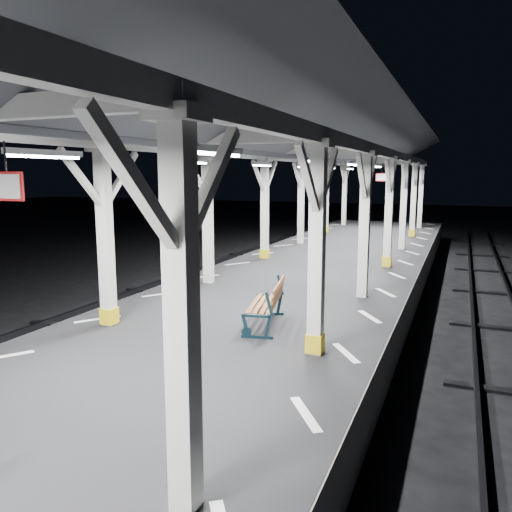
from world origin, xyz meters
The scene contains 6 objects.
ground centered at (0.00, 0.00, 0.00)m, with size 120.00×120.00×0.00m, color black.
platform centered at (0.00, 0.00, 0.50)m, with size 6.00×50.00×1.00m, color black.
hazard_stripes_left centered at (-2.45, 0.00, 1.00)m, with size 1.00×48.00×0.01m, color silver.
hazard_stripes_right centered at (2.45, 0.00, 1.00)m, with size 1.00×48.00×0.01m, color silver.
canopy centered at (0.00, -0.02, 4.56)m, with size 5.40×49.00×4.65m.
bench_mid centered at (0.81, 3.08, 1.45)m, with size 0.89×1.64×0.84m.
Camera 1 is at (4.01, -5.33, 3.81)m, focal length 35.00 mm.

